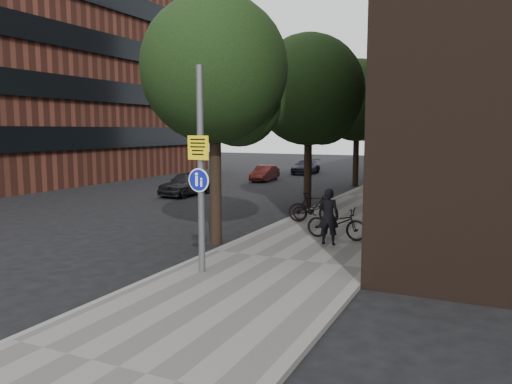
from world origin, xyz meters
The scene contains 15 objects.
ground centered at (0.00, 0.00, 0.00)m, with size 120.00×120.00×0.00m, color black.
sidewalk centered at (0.25, 10.00, 0.06)m, with size 4.50×60.00×0.12m, color slate.
curb_edge centered at (-2.00, 10.00, 0.07)m, with size 0.15×60.00×0.13m, color slate.
street_tree_near centered at (-2.53, 4.64, 5.11)m, with size 4.40×4.40×7.50m.
street_tree_mid centered at (-2.53, 13.14, 5.11)m, with size 5.00×5.00×7.80m.
street_tree_far centered at (-2.53, 22.14, 5.11)m, with size 5.00×5.00×7.80m.
signpost centered at (-1.20, 1.37, 2.58)m, with size 0.56×0.16×4.87m.
pedestrian centered at (0.71, 5.42, 0.97)m, with size 0.62×0.41×1.70m, color black.
parked_bike_facade_near centered at (0.72, 6.27, 0.62)m, with size 0.67×1.91×1.01m, color black.
parked_bike_facade_far centered at (2.00, 9.19, 0.61)m, with size 0.46×1.62×0.97m, color black.
parked_bike_curb_near centered at (-0.97, 8.93, 0.53)m, with size 0.54×1.55×0.81m, color black.
parked_bike_curb_far centered at (-0.84, 8.61, 0.67)m, with size 0.52×1.84×1.11m, color black.
parked_car_near centered at (-9.74, 13.93, 0.65)m, with size 1.53×3.79×1.29m, color black.
parked_car_mid centered at (-9.08, 22.62, 0.53)m, with size 1.12×3.22×1.06m, color #561A18.
parked_car_far centered at (-8.39, 29.15, 0.57)m, with size 1.59×3.90×1.13m, color black.
Camera 1 is at (4.95, -8.66, 3.51)m, focal length 35.00 mm.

